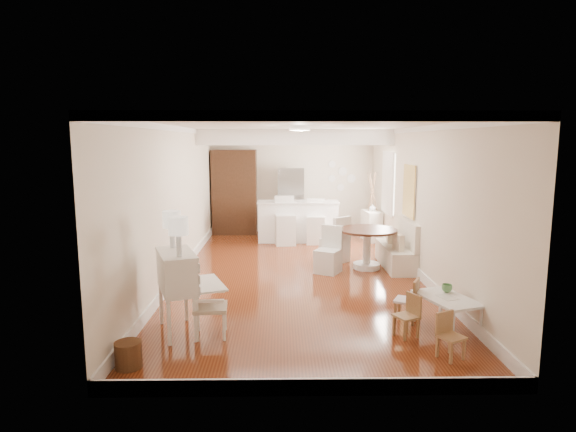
{
  "coord_description": "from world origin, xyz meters",
  "views": [
    {
      "loc": [
        -0.33,
        -8.97,
        2.52
      ],
      "look_at": [
        -0.19,
        0.3,
        1.08
      ],
      "focal_mm": 30.0,
      "sensor_mm": 36.0,
      "label": 1
    }
  ],
  "objects_px": {
    "pantry_cabinet": "(235,192)",
    "wicker_basket": "(128,355)",
    "gustavian_armchair": "(210,306)",
    "secretary_bureau": "(177,292)",
    "kids_chair_b": "(406,300)",
    "kids_chair_a": "(406,316)",
    "dining_table": "(367,249)",
    "bar_stool_right": "(316,222)",
    "kids_chair_c": "(451,336)",
    "breakfast_counter": "(298,221)",
    "kids_table": "(446,313)",
    "slip_chair_near": "(328,250)",
    "slip_chair_far": "(335,239)",
    "bar_stool_left": "(285,221)",
    "sideboard": "(371,226)"
  },
  "relations": [
    {
      "from": "gustavian_armchair",
      "to": "kids_chair_c",
      "type": "xyz_separation_m",
      "value": [
        2.91,
        -0.72,
        -0.13
      ]
    },
    {
      "from": "gustavian_armchair",
      "to": "bar_stool_left",
      "type": "distance_m",
      "value": 5.73
    },
    {
      "from": "secretary_bureau",
      "to": "slip_chair_near",
      "type": "bearing_deg",
      "value": 31.14
    },
    {
      "from": "slip_chair_far",
      "to": "breakfast_counter",
      "type": "distance_m",
      "value": 2.24
    },
    {
      "from": "kids_chair_b",
      "to": "kids_chair_a",
      "type": "bearing_deg",
      "value": 12.56
    },
    {
      "from": "bar_stool_left",
      "to": "sideboard",
      "type": "xyz_separation_m",
      "value": [
        2.22,
        0.5,
        -0.22
      ]
    },
    {
      "from": "wicker_basket",
      "to": "breakfast_counter",
      "type": "height_order",
      "value": "breakfast_counter"
    },
    {
      "from": "wicker_basket",
      "to": "slip_chair_far",
      "type": "bearing_deg",
      "value": 59.35
    },
    {
      "from": "dining_table",
      "to": "bar_stool_right",
      "type": "height_order",
      "value": "bar_stool_right"
    },
    {
      "from": "wicker_basket",
      "to": "bar_stool_left",
      "type": "xyz_separation_m",
      "value": [
        1.83,
        6.53,
        0.45
      ]
    },
    {
      "from": "breakfast_counter",
      "to": "secretary_bureau",
      "type": "bearing_deg",
      "value": -106.87
    },
    {
      "from": "sideboard",
      "to": "wicker_basket",
      "type": "bearing_deg",
      "value": -126.31
    },
    {
      "from": "kids_chair_a",
      "to": "kids_chair_b",
      "type": "distance_m",
      "value": 0.56
    },
    {
      "from": "kids_chair_b",
      "to": "breakfast_counter",
      "type": "height_order",
      "value": "breakfast_counter"
    },
    {
      "from": "slip_chair_far",
      "to": "kids_chair_c",
      "type": "bearing_deg",
      "value": 60.59
    },
    {
      "from": "dining_table",
      "to": "slip_chair_near",
      "type": "xyz_separation_m",
      "value": [
        -0.81,
        -0.3,
        0.05
      ]
    },
    {
      "from": "gustavian_armchair",
      "to": "kids_chair_b",
      "type": "relative_size",
      "value": 1.26
    },
    {
      "from": "kids_chair_a",
      "to": "dining_table",
      "type": "height_order",
      "value": "dining_table"
    },
    {
      "from": "gustavian_armchair",
      "to": "dining_table",
      "type": "relative_size",
      "value": 0.68
    },
    {
      "from": "dining_table",
      "to": "pantry_cabinet",
      "type": "bearing_deg",
      "value": 128.26
    },
    {
      "from": "kids_table",
      "to": "kids_chair_a",
      "type": "bearing_deg",
      "value": -159.53
    },
    {
      "from": "kids_chair_c",
      "to": "slip_chair_near",
      "type": "xyz_separation_m",
      "value": [
        -1.08,
        3.77,
        0.18
      ]
    },
    {
      "from": "kids_chair_b",
      "to": "breakfast_counter",
      "type": "bearing_deg",
      "value": -139.64
    },
    {
      "from": "kids_chair_c",
      "to": "bar_stool_left",
      "type": "height_order",
      "value": "bar_stool_left"
    },
    {
      "from": "wicker_basket",
      "to": "breakfast_counter",
      "type": "bearing_deg",
      "value": 72.81
    },
    {
      "from": "breakfast_counter",
      "to": "bar_stool_right",
      "type": "distance_m",
      "value": 0.53
    },
    {
      "from": "pantry_cabinet",
      "to": "bar_stool_right",
      "type": "bearing_deg",
      "value": -33.04
    },
    {
      "from": "secretary_bureau",
      "to": "bar_stool_left",
      "type": "relative_size",
      "value": 0.92
    },
    {
      "from": "kids_table",
      "to": "dining_table",
      "type": "distance_m",
      "value": 3.24
    },
    {
      "from": "kids_chair_a",
      "to": "pantry_cabinet",
      "type": "relative_size",
      "value": 0.25
    },
    {
      "from": "pantry_cabinet",
      "to": "wicker_basket",
      "type": "bearing_deg",
      "value": -93.21
    },
    {
      "from": "secretary_bureau",
      "to": "bar_stool_right",
      "type": "height_order",
      "value": "bar_stool_right"
    },
    {
      "from": "kids_chair_c",
      "to": "slip_chair_near",
      "type": "distance_m",
      "value": 3.92
    },
    {
      "from": "kids_chair_c",
      "to": "slip_chair_near",
      "type": "bearing_deg",
      "value": 78.33
    },
    {
      "from": "secretary_bureau",
      "to": "bar_stool_left",
      "type": "distance_m",
      "value": 5.71
    },
    {
      "from": "pantry_cabinet",
      "to": "slip_chair_far",
      "type": "bearing_deg",
      "value": -53.13
    },
    {
      "from": "breakfast_counter",
      "to": "sideboard",
      "type": "bearing_deg",
      "value": 2.17
    },
    {
      "from": "kids_chair_b",
      "to": "bar_stool_left",
      "type": "xyz_separation_m",
      "value": [
        -1.66,
        5.16,
        0.28
      ]
    },
    {
      "from": "kids_table",
      "to": "slip_chair_near",
      "type": "height_order",
      "value": "slip_chair_near"
    },
    {
      "from": "slip_chair_near",
      "to": "secretary_bureau",
      "type": "bearing_deg",
      "value": -98.84
    },
    {
      "from": "secretary_bureau",
      "to": "pantry_cabinet",
      "type": "bearing_deg",
      "value": 68.25
    },
    {
      "from": "kids_chair_b",
      "to": "bar_stool_right",
      "type": "bearing_deg",
      "value": -143.38
    },
    {
      "from": "kids_chair_b",
      "to": "breakfast_counter",
      "type": "distance_m",
      "value": 5.75
    },
    {
      "from": "breakfast_counter",
      "to": "kids_chair_a",
      "type": "bearing_deg",
      "value": -78.95
    },
    {
      "from": "bar_stool_left",
      "to": "bar_stool_right",
      "type": "bearing_deg",
      "value": 2.55
    },
    {
      "from": "wicker_basket",
      "to": "breakfast_counter",
      "type": "distance_m",
      "value": 7.28
    },
    {
      "from": "secretary_bureau",
      "to": "gustavian_armchair",
      "type": "distance_m",
      "value": 0.49
    },
    {
      "from": "gustavian_armchair",
      "to": "wicker_basket",
      "type": "distance_m",
      "value": 1.22
    },
    {
      "from": "kids_table",
      "to": "pantry_cabinet",
      "type": "xyz_separation_m",
      "value": [
        -3.5,
        6.98,
        0.92
      ]
    },
    {
      "from": "dining_table",
      "to": "slip_chair_near",
      "type": "distance_m",
      "value": 0.86
    }
  ]
}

